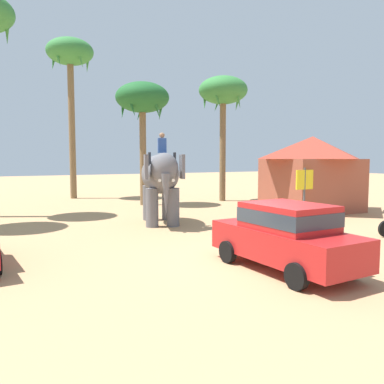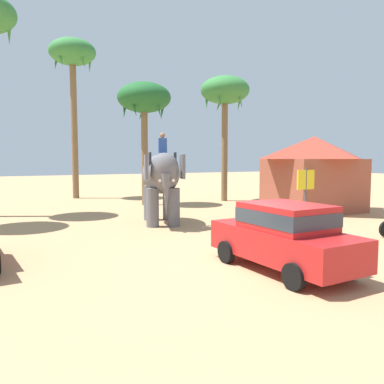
# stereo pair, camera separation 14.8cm
# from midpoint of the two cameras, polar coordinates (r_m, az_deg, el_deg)

# --- Properties ---
(ground_plane) EXTENTS (120.00, 120.00, 0.00)m
(ground_plane) POSITION_cam_midpoint_polar(r_m,az_deg,el_deg) (10.88, 9.25, -10.16)
(ground_plane) COLOR tan
(car_sedan_foreground) EXTENTS (1.97, 4.15, 1.70)m
(car_sedan_foreground) POSITION_cam_midpoint_polar(r_m,az_deg,el_deg) (10.07, 13.20, -6.02)
(car_sedan_foreground) COLOR red
(car_sedan_foreground) RESTS_ON ground
(elephant_with_mahout) EXTENTS (2.56, 4.02, 3.88)m
(elephant_with_mahout) POSITION_cam_midpoint_polar(r_m,az_deg,el_deg) (16.70, -4.87, 2.06)
(elephant_with_mahout) COLOR slate
(elephant_with_mahout) RESTS_ON ground
(palm_tree_behind_elephant) EXTENTS (3.20, 3.20, 11.09)m
(palm_tree_behind_elephant) POSITION_cam_midpoint_polar(r_m,az_deg,el_deg) (29.60, -17.61, 18.14)
(palm_tree_behind_elephant) COLOR brown
(palm_tree_behind_elephant) RESTS_ON ground
(palm_tree_near_hut) EXTENTS (3.20, 3.20, 7.36)m
(palm_tree_near_hut) POSITION_cam_midpoint_polar(r_m,az_deg,el_deg) (23.98, -7.47, 13.17)
(palm_tree_near_hut) COLOR brown
(palm_tree_near_hut) RESTS_ON ground
(palm_tree_left_of_road) EXTENTS (3.20, 3.20, 8.20)m
(palm_tree_left_of_road) POSITION_cam_midpoint_polar(r_m,az_deg,el_deg) (26.31, 4.42, 14.18)
(palm_tree_left_of_road) COLOR brown
(palm_tree_left_of_road) RESTS_ON ground
(roadside_hut) EXTENTS (5.23, 4.47, 4.00)m
(roadside_hut) POSITION_cam_midpoint_polar(r_m,az_deg,el_deg) (21.69, 17.02, 2.88)
(roadside_hut) COLOR #994C38
(roadside_hut) RESTS_ON ground
(signboard_yellow) EXTENTS (1.00, 0.10, 2.40)m
(signboard_yellow) POSITION_cam_midpoint_polar(r_m,az_deg,el_deg) (18.67, 15.97, 1.26)
(signboard_yellow) COLOR #4C4C51
(signboard_yellow) RESTS_ON ground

